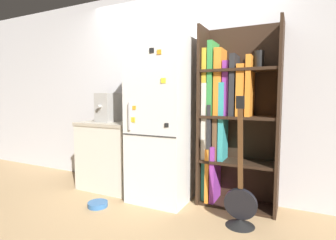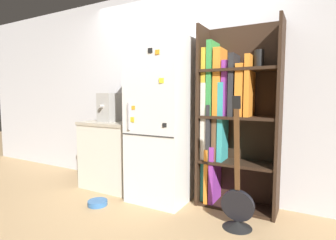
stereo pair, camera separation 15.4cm
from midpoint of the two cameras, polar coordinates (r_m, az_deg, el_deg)
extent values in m
plane|color=tan|center=(3.22, -0.76, -17.17)|extent=(16.00, 16.00, 0.00)
cube|color=silver|center=(3.40, 3.21, 6.47)|extent=(8.00, 0.05, 2.60)
cube|color=white|center=(3.09, 0.27, -0.01)|extent=(0.67, 0.67, 1.89)
cube|color=#333333|center=(2.81, -3.03, -3.39)|extent=(0.65, 0.01, 0.01)
cube|color=#B2B2B7|center=(2.91, -7.08, 0.82)|extent=(0.02, 0.02, 0.30)
cube|color=black|center=(2.80, -2.28, 14.89)|extent=(0.05, 0.01, 0.05)
cube|color=yellow|center=(2.90, -6.29, 0.10)|extent=(0.06, 0.02, 0.05)
cube|color=orange|center=(2.75, -0.68, 14.59)|extent=(0.05, 0.01, 0.05)
cube|color=yellow|center=(2.69, 0.21, 8.58)|extent=(0.05, 0.01, 0.05)
cube|color=orange|center=(2.88, -6.06, 2.70)|extent=(0.04, 0.01, 0.04)
cube|color=black|center=(2.69, 0.88, -1.13)|extent=(0.04, 0.02, 0.04)
cube|color=black|center=(3.04, 8.99, 0.86)|extent=(0.03, 0.37, 1.99)
cube|color=black|center=(2.87, 24.49, 0.21)|extent=(0.03, 0.37, 1.99)
cube|color=black|center=(3.09, 17.19, 0.77)|extent=(0.84, 0.03, 1.99)
cube|color=black|center=(3.16, 16.04, -17.53)|extent=(0.78, 0.34, 0.03)
cube|color=black|center=(3.00, 16.27, -8.97)|extent=(0.78, 0.34, 0.03)
cube|color=black|center=(2.93, 16.51, 0.55)|extent=(0.78, 0.34, 0.03)
cube|color=black|center=(2.93, 16.76, 10.32)|extent=(0.78, 0.34, 0.03)
cube|color=teal|center=(3.13, 9.70, -10.18)|extent=(0.04, 0.24, 0.73)
cube|color=orange|center=(3.12, 10.59, -11.45)|extent=(0.04, 0.32, 0.61)
cube|color=purple|center=(3.11, 11.64, -11.27)|extent=(0.05, 0.32, 0.64)
cube|color=silver|center=(3.02, 9.95, -0.26)|extent=(0.06, 0.27, 0.85)
cube|color=#262628|center=(3.02, 11.05, -2.54)|extent=(0.04, 0.32, 0.62)
cube|color=brown|center=(2.99, 12.13, -0.77)|extent=(0.05, 0.24, 0.81)
cube|color=teal|center=(2.96, 13.33, -0.40)|extent=(0.06, 0.24, 0.86)
cube|color=gold|center=(3.02, 9.99, 8.06)|extent=(0.05, 0.27, 0.73)
cube|color=#338C3F|center=(3.00, 11.19, 8.77)|extent=(0.05, 0.30, 0.81)
cube|color=orange|center=(2.98, 12.69, 7.98)|extent=(0.08, 0.26, 0.72)
cube|color=purple|center=(2.95, 14.21, 6.65)|extent=(0.07, 0.24, 0.59)
cube|color=#262628|center=(2.92, 15.63, 7.25)|extent=(0.05, 0.28, 0.65)
cube|color=orange|center=(2.91, 17.26, 6.14)|extent=(0.08, 0.29, 0.54)
cube|color=orange|center=(2.89, 18.85, 6.97)|extent=(0.05, 0.32, 0.63)
cylinder|color=black|center=(2.91, 20.69, 12.33)|extent=(0.10, 0.10, 0.18)
cube|color=beige|center=(3.64, -10.49, -7.59)|extent=(0.76, 0.59, 0.85)
cube|color=#B2A893|center=(3.57, -10.61, -0.64)|extent=(0.78, 0.61, 0.04)
cube|color=#A5A39E|center=(3.60, -11.18, 2.72)|extent=(0.22, 0.31, 0.38)
cylinder|color=#A5A39E|center=(3.45, -13.19, 2.91)|extent=(0.04, 0.06, 0.04)
cone|color=black|center=(2.73, 16.50, -20.97)|extent=(0.28, 0.28, 0.06)
cylinder|color=black|center=(2.65, 16.60, -17.40)|extent=(0.31, 0.09, 0.31)
cube|color=brown|center=(2.43, 16.55, -6.40)|extent=(0.04, 0.12, 0.75)
cube|color=black|center=(2.32, 16.50, 3.70)|extent=(0.07, 0.04, 0.11)
cylinder|color=#3366A5|center=(3.17, -13.69, -17.14)|extent=(0.22, 0.22, 0.05)
torus|color=#3366A5|center=(3.16, -13.69, -16.78)|extent=(0.22, 0.22, 0.01)
camera|label=1|loc=(0.08, -88.58, 0.13)|focal=28.00mm
camera|label=2|loc=(0.08, 91.42, -0.13)|focal=28.00mm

